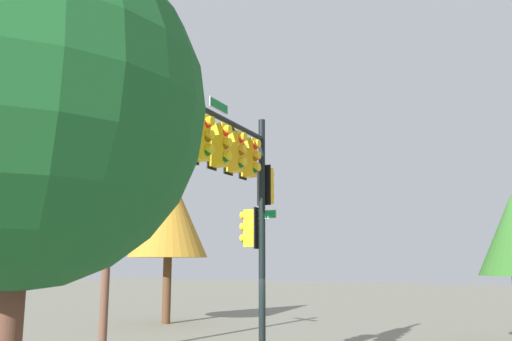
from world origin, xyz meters
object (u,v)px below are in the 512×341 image
at_px(utility_pole, 108,232).
at_px(tree_near, 169,214).
at_px(signal_pole_assembly, 238,178).
at_px(tree_far, 26,109).

distance_m(utility_pole, tree_near, 8.83).
height_order(signal_pole_assembly, utility_pole, utility_pole).
relative_size(utility_pole, tree_near, 1.01).
distance_m(tree_near, tree_far, 20.75).
bearing_deg(utility_pole, signal_pole_assembly, 79.68).
xyz_separation_m(utility_pole, tree_near, (-7.94, -3.62, 1.40)).
height_order(signal_pole_assembly, tree_far, signal_pole_assembly).
xyz_separation_m(utility_pole, tree_far, (9.38, 7.80, 0.72)).
relative_size(signal_pole_assembly, tree_far, 1.08).
bearing_deg(tree_near, signal_pole_assembly, 46.00).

